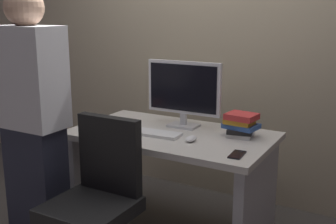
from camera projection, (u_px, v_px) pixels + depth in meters
wall_back at (223, 12)px, 3.33m from camera, size 6.40×0.10×3.00m
desk at (172, 165)px, 2.86m from camera, size 1.32×0.75×0.73m
office_chair at (97, 211)px, 2.35m from camera, size 0.52×0.52×0.94m
person_at_desk at (33, 128)px, 2.49m from camera, size 0.40×0.24×1.64m
monitor at (183, 90)px, 2.88m from camera, size 0.54×0.14×0.46m
keyboard at (149, 133)px, 2.77m from camera, size 0.44×0.16×0.02m
mouse at (191, 139)px, 2.61m from camera, size 0.06×0.10×0.03m
cup_near_keyboard at (107, 125)px, 2.81m from camera, size 0.08×0.08×0.10m
book_stack at (241, 124)px, 2.69m from camera, size 0.23×0.19×0.15m
cell_phone at (237, 155)px, 2.36m from camera, size 0.08×0.15×0.01m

